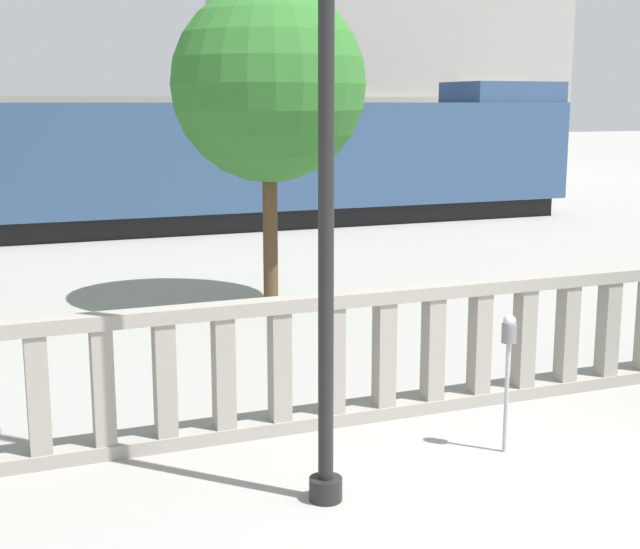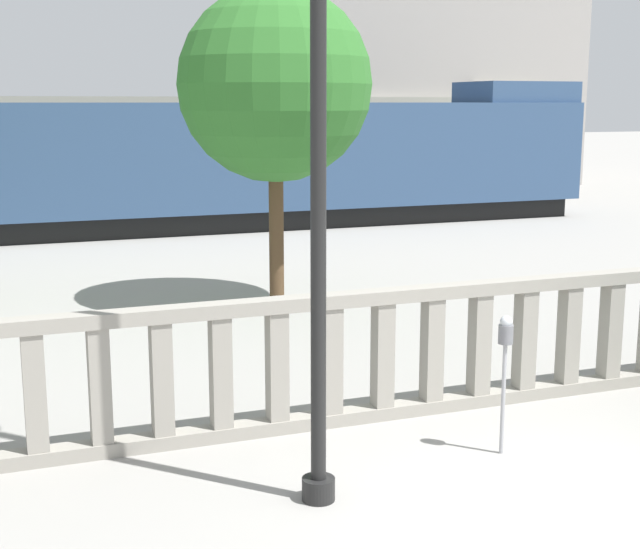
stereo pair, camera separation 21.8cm
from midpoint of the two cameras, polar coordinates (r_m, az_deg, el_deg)
The scene contains 7 objects.
ground_plane at distance 7.81m, azimuth 18.29°, elevation -15.11°, with size 160.00×160.00×0.00m, color gray.
balustrade at distance 9.84m, azimuth 7.82°, elevation -4.77°, with size 16.41×0.24×1.42m.
parking_meter at distance 8.71m, azimuth 12.48°, elevation -4.56°, with size 0.14×0.14×1.38m.
train_near at distance 23.41m, azimuth -15.16°, elevation 6.67°, with size 29.15×2.63×3.95m.
train_far at distance 32.08m, azimuth -9.09°, elevation 8.15°, with size 29.34×2.77×4.15m.
building_block at distance 38.71m, azimuth 5.21°, elevation 16.00°, with size 13.04×8.32×13.58m.
tree_left at distance 14.56m, azimuth -2.48°, elevation 12.02°, with size 3.13×3.13×5.21m.
Camera 2 is at (-4.46, -5.42, 3.36)m, focal length 50.00 mm.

